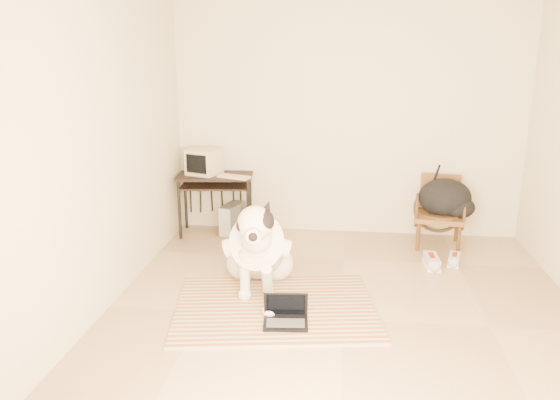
% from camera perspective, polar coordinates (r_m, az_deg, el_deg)
% --- Properties ---
extents(floor, '(4.50, 4.50, 0.00)m').
position_cam_1_polar(floor, '(4.62, 6.56, -12.24)').
color(floor, tan).
rests_on(floor, ground).
extents(wall_back, '(4.50, 0.00, 4.50)m').
position_cam_1_polar(wall_back, '(6.39, 7.08, 8.32)').
color(wall_back, beige).
rests_on(wall_back, floor).
extents(wall_front, '(4.50, 0.00, 4.50)m').
position_cam_1_polar(wall_front, '(2.00, 7.30, -8.08)').
color(wall_front, beige).
rests_on(wall_front, floor).
extents(wall_left, '(0.00, 4.50, 4.50)m').
position_cam_1_polar(wall_left, '(4.60, -18.70, 4.79)').
color(wall_left, beige).
rests_on(wall_left, floor).
extents(rug, '(1.87, 1.54, 0.02)m').
position_cam_1_polar(rug, '(4.75, -0.45, -11.14)').
color(rug, '#AF4A22').
rests_on(rug, floor).
extents(dog, '(0.64, 1.31, 0.96)m').
position_cam_1_polar(dog, '(4.98, -2.26, -5.20)').
color(dog, silver).
rests_on(dog, rug).
extents(laptop, '(0.38, 0.29, 0.25)m').
position_cam_1_polar(laptop, '(4.47, 0.60, -11.99)').
color(laptop, black).
rests_on(laptop, rug).
extents(computer_desk, '(0.91, 0.57, 0.72)m').
position_cam_1_polar(computer_desk, '(6.42, -6.81, 1.73)').
color(computer_desk, black).
rests_on(computer_desk, floor).
extents(crt_monitor, '(0.42, 0.41, 0.30)m').
position_cam_1_polar(crt_monitor, '(6.42, -7.95, 4.00)').
color(crt_monitor, '#B8AC90').
rests_on(crt_monitor, computer_desk).
extents(desk_keyboard, '(0.40, 0.25, 0.02)m').
position_cam_1_polar(desk_keyboard, '(6.23, -4.83, 2.43)').
color(desk_keyboard, '#B8AC90').
rests_on(desk_keyboard, computer_desk).
extents(pc_tower, '(0.27, 0.42, 0.36)m').
position_cam_1_polar(pc_tower, '(6.53, -5.00, -1.97)').
color(pc_tower, '#474749').
rests_on(pc_tower, floor).
extents(rattan_chair, '(0.57, 0.56, 0.78)m').
position_cam_1_polar(rattan_chair, '(6.33, 16.30, -1.15)').
color(rattan_chair, brown).
rests_on(rattan_chair, floor).
extents(backpack, '(0.60, 0.47, 0.42)m').
position_cam_1_polar(backpack, '(6.25, 17.07, 0.07)').
color(backpack, black).
rests_on(backpack, rattan_chair).
extents(sneaker_left, '(0.14, 0.33, 0.11)m').
position_cam_1_polar(sneaker_left, '(5.79, 15.56, -6.23)').
color(sneaker_left, white).
rests_on(sneaker_left, floor).
extents(sneaker_right, '(0.18, 0.29, 0.10)m').
position_cam_1_polar(sneaker_right, '(5.93, 17.74, -5.96)').
color(sneaker_right, white).
rests_on(sneaker_right, floor).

